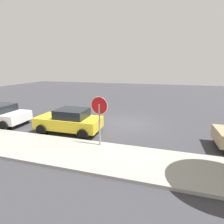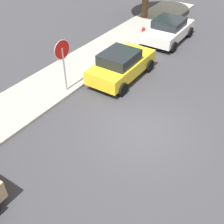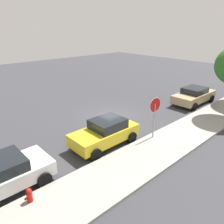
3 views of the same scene
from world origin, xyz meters
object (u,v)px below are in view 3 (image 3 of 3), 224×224
at_px(parked_car_tan, 194,95).
at_px(fire_hydrant, 30,196).
at_px(parked_car_white, 2,175).
at_px(stop_sign, 155,111).
at_px(parked_car_yellow, 105,132).

xyz_separation_m(parked_car_tan, fire_hydrant, (15.25, 1.70, -0.37)).
relative_size(parked_car_tan, parked_car_white, 1.12).
bearing_deg(parked_car_tan, parked_car_white, 0.71).
relative_size(stop_sign, parked_car_yellow, 0.66).
bearing_deg(parked_car_tan, parked_car_yellow, 1.09).
distance_m(parked_car_yellow, fire_hydrant, 5.26).
distance_m(stop_sign, parked_car_yellow, 3.06).
xyz_separation_m(parked_car_yellow, parked_car_tan, (-10.22, -0.19, -0.03)).
bearing_deg(stop_sign, parked_car_white, -10.18).
xyz_separation_m(stop_sign, parked_car_yellow, (2.49, -1.43, -1.05)).
bearing_deg(parked_car_yellow, stop_sign, 150.14).
relative_size(stop_sign, parked_car_tan, 0.58).
bearing_deg(stop_sign, parked_car_yellow, -29.86).
xyz_separation_m(stop_sign, parked_car_tan, (-7.72, -1.63, -1.08)).
height_order(parked_car_tan, parked_car_white, same).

